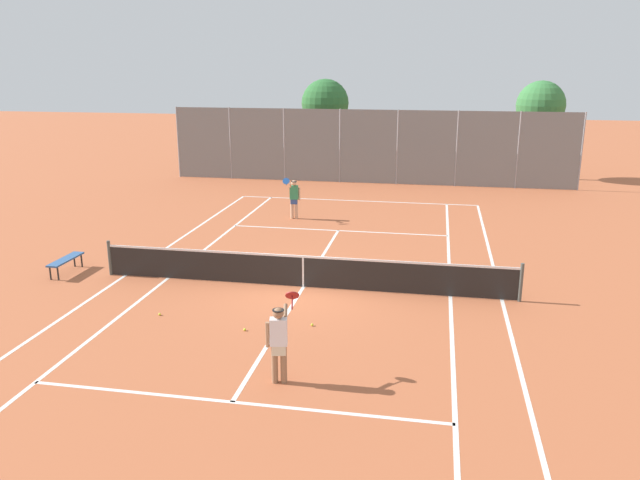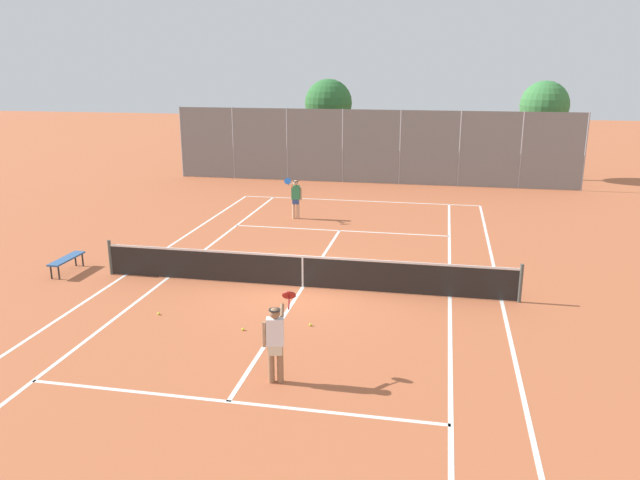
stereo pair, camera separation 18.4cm
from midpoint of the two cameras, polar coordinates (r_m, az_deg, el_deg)
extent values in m
plane|color=#B25B38|center=(17.88, -1.84, -4.34)|extent=(120.00, 120.00, 0.00)
cube|color=silver|center=(29.18, 3.19, 3.61)|extent=(11.00, 0.10, 0.01)
cube|color=silver|center=(19.75, -17.64, -3.12)|extent=(0.10, 23.80, 0.01)
cube|color=silver|center=(17.60, 16.01, -5.30)|extent=(0.10, 23.80, 0.01)
cube|color=silver|center=(19.15, -14.02, -3.42)|extent=(0.10, 23.80, 0.01)
cube|color=silver|center=(17.51, 11.54, -5.10)|extent=(0.10, 23.80, 0.01)
cube|color=silver|center=(12.28, -8.46, -14.44)|extent=(8.26, 0.10, 0.01)
cube|color=silver|center=(23.88, 1.46, 0.87)|extent=(8.26, 0.10, 0.01)
cube|color=silver|center=(17.88, -1.84, -4.33)|extent=(0.10, 12.80, 0.01)
cylinder|color=#474C47|center=(19.81, -18.92, -1.56)|extent=(0.10, 0.10, 1.07)
cylinder|color=#474C47|center=(17.47, 17.61, -3.73)|extent=(0.10, 0.10, 1.07)
cube|color=black|center=(17.73, -1.85, -2.93)|extent=(11.90, 0.02, 0.89)
cube|color=white|center=(17.58, -1.86, -1.53)|extent=(11.90, 0.03, 0.06)
cube|color=white|center=(17.73, -1.85, -2.99)|extent=(0.05, 0.03, 0.89)
cylinder|color=#936B4C|center=(12.67, -4.59, -11.21)|extent=(0.13, 0.13, 0.82)
cylinder|color=#936B4C|center=(12.66, -3.76, -11.21)|extent=(0.13, 0.13, 0.82)
cube|color=beige|center=(12.52, -4.20, -9.87)|extent=(0.31, 0.23, 0.24)
cube|color=white|center=(12.37, -4.24, -8.36)|extent=(0.37, 0.26, 0.56)
sphere|color=#936B4C|center=(12.22, -4.28, -6.69)|extent=(0.22, 0.22, 0.22)
cylinder|color=black|center=(12.19, -4.28, -6.41)|extent=(0.23, 0.23, 0.02)
cylinder|color=#936B4C|center=(12.41, -5.26, -8.61)|extent=(0.08, 0.08, 0.52)
cylinder|color=#936B4C|center=(12.38, -3.62, -6.87)|extent=(0.17, 0.46, 0.35)
cylinder|color=maroon|center=(12.55, -2.99, -5.74)|extent=(0.08, 0.25, 0.22)
cylinder|color=maroon|center=(12.62, -2.97, -5.08)|extent=(0.31, 0.25, 0.23)
cylinder|color=#D8A884|center=(25.68, -2.38, 2.86)|extent=(0.13, 0.13, 0.82)
cylinder|color=#D8A884|center=(25.70, -2.78, 2.86)|extent=(0.13, 0.13, 0.82)
cube|color=#334C8C|center=(25.61, -2.59, 3.58)|extent=(0.30, 0.22, 0.24)
cube|color=#338C59|center=(25.54, -2.60, 4.37)|extent=(0.36, 0.24, 0.56)
sphere|color=#D8A884|center=(25.47, -2.61, 5.23)|extent=(0.22, 0.22, 0.22)
cylinder|color=black|center=(25.45, -2.62, 5.38)|extent=(0.23, 0.23, 0.02)
cylinder|color=#D8A884|center=(25.53, -2.11, 4.24)|extent=(0.08, 0.08, 0.52)
cylinder|color=#D8A884|center=(25.36, -2.94, 4.95)|extent=(0.14, 0.46, 0.35)
cylinder|color=#1E4C99|center=(25.09, -3.30, 5.20)|extent=(0.06, 0.25, 0.22)
cylinder|color=#1E4C99|center=(24.95, -3.33, 5.40)|extent=(0.30, 0.23, 0.23)
sphere|color=#D1DB33|center=(16.46, -14.76, -6.58)|extent=(0.07, 0.07, 0.07)
sphere|color=#D1DB33|center=(15.32, -1.07, -7.75)|extent=(0.07, 0.07, 0.07)
sphere|color=#D1DB33|center=(15.18, -7.25, -8.12)|extent=(0.07, 0.07, 0.07)
cube|color=#33598C|center=(20.47, -22.48, -1.65)|extent=(0.36, 1.50, 0.05)
cylinder|color=#262626|center=(20.98, -21.19, -1.77)|extent=(0.05, 0.05, 0.41)
cylinder|color=#262626|center=(19.96, -23.08, -2.84)|extent=(0.05, 0.05, 0.41)
cylinder|color=#262626|center=(21.11, -21.78, -1.73)|extent=(0.05, 0.05, 0.41)
cylinder|color=#262626|center=(20.10, -23.68, -2.79)|extent=(0.05, 0.05, 0.41)
cylinder|color=gray|center=(36.08, -12.98, 8.71)|extent=(0.08, 0.08, 3.89)
cylinder|color=gray|center=(34.98, -8.34, 8.73)|extent=(0.08, 0.08, 3.89)
cylinder|color=gray|center=(34.12, -3.44, 8.69)|extent=(0.08, 0.08, 3.89)
cylinder|color=gray|center=(33.52, 1.67, 8.58)|extent=(0.08, 0.08, 3.89)
cylinder|color=gray|center=(33.19, 6.92, 8.40)|extent=(0.08, 0.08, 3.89)
cylinder|color=gray|center=(33.13, 12.23, 8.15)|extent=(0.08, 0.08, 3.89)
cylinder|color=gray|center=(33.35, 17.51, 7.83)|extent=(0.08, 0.08, 3.89)
cylinder|color=gray|center=(33.85, 22.66, 7.46)|extent=(0.08, 0.08, 3.89)
cube|color=slate|center=(33.32, 4.28, 8.50)|extent=(21.31, 0.02, 3.85)
cylinder|color=brown|center=(37.59, 0.33, 8.67)|extent=(0.28, 0.28, 2.97)
sphere|color=#2D6B33|center=(37.36, 0.33, 12.41)|extent=(2.77, 2.77, 2.77)
sphere|color=#2D6B33|center=(37.42, 0.21, 11.88)|extent=(1.76, 1.76, 1.76)
cylinder|color=brown|center=(36.71, 19.04, 7.74)|extent=(0.23, 0.23, 3.09)
sphere|color=#387A3D|center=(36.48, 19.39, 11.55)|extent=(2.61, 2.61, 2.61)
sphere|color=#387A3D|center=(36.25, 18.89, 11.06)|extent=(1.66, 1.66, 1.66)
camera|label=1|loc=(0.09, -90.28, -0.08)|focal=35.00mm
camera|label=2|loc=(0.09, 89.72, 0.08)|focal=35.00mm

